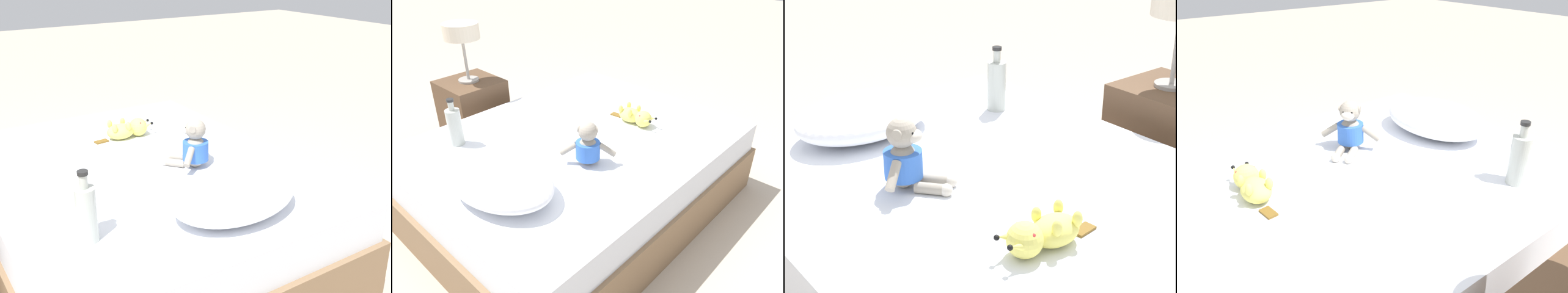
{
  "view_description": "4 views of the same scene",
  "coord_description": "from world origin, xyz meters",
  "views": [
    {
      "loc": [
        0.93,
        1.96,
        1.41
      ],
      "look_at": [
        -0.23,
        0.14,
        0.56
      ],
      "focal_mm": 45.8,
      "sensor_mm": 36.0,
      "label": 1
    },
    {
      "loc": [
        -1.37,
        1.36,
        1.53
      ],
      "look_at": [
        -0.23,
        0.14,
        0.56
      ],
      "focal_mm": 35.77,
      "sensor_mm": 36.0,
      "label": 2
    },
    {
      "loc": [
        -1.14,
        -1.39,
        1.41
      ],
      "look_at": [
        0.07,
        0.14,
        0.52
      ],
      "focal_mm": 57.78,
      "sensor_mm": 36.0,
      "label": 3
    },
    {
      "loc": [
        1.18,
        -0.83,
        1.31
      ],
      "look_at": [
        -0.02,
        0.11,
        0.56
      ],
      "focal_mm": 37.02,
      "sensor_mm": 36.0,
      "label": 4
    }
  ],
  "objects": [
    {
      "name": "glass_bottle",
      "position": [
        0.43,
        0.48,
        0.57
      ],
      "size": [
        0.08,
        0.08,
        0.27
      ],
      "color": "#B7BCB2",
      "rests_on": "bed"
    },
    {
      "name": "ground_plane",
      "position": [
        0.0,
        0.0,
        0.0
      ],
      "size": [
        16.0,
        16.0,
        0.0
      ],
      "primitive_type": "plane",
      "color": "#B7A893"
    },
    {
      "name": "plush_monkey",
      "position": [
        -0.23,
        0.14,
        0.56
      ],
      "size": [
        0.26,
        0.25,
        0.24
      ],
      "color": "#9E9384",
      "rests_on": "bed"
    },
    {
      "name": "pillow",
      "position": [
        -0.12,
        0.59,
        0.53
      ],
      "size": [
        0.59,
        0.44,
        0.15
      ],
      "color": "white",
      "rests_on": "bed"
    },
    {
      "name": "plush_yellow_creature",
      "position": [
        -0.14,
        -0.38,
        0.51
      ],
      "size": [
        0.33,
        0.12,
        0.1
      ],
      "color": "#EAE066",
      "rests_on": "bed"
    },
    {
      "name": "bed",
      "position": [
        0.0,
        0.0,
        0.23
      ],
      "size": [
        1.41,
        1.81,
        0.46
      ],
      "color": "#846647",
      "rests_on": "ground_plane"
    }
  ]
}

